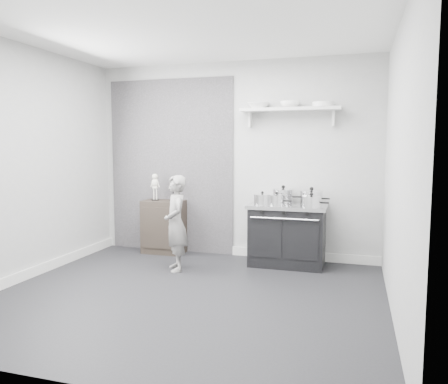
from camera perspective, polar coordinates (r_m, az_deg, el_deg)
The scene contains 16 objects.
ground at distance 4.67m, azimuth -4.93°, elevation -13.29°, with size 4.00×4.00×0.00m, color black.
room_shell at distance 4.58m, azimuth -5.46°, elevation 7.19°, with size 4.02×3.62×2.71m.
wall_shelf at distance 5.85m, azimuth 8.62°, elevation 10.52°, with size 1.30×0.26×0.24m.
stove at distance 5.74m, azimuth 8.27°, elevation -5.51°, with size 0.99×0.62×0.80m.
side_cabinet at distance 6.39m, azimuth -7.85°, elevation -4.51°, with size 0.59×0.34×0.76m, color black.
child at distance 5.44m, azimuth -6.30°, elevation -4.07°, with size 0.43×0.28×1.19m, color gray.
pot_front_left at distance 5.60m, azimuth 5.03°, elevation -0.96°, with size 0.30×0.22×0.17m.
pot_back_left at distance 5.82m, azimuth 7.73°, elevation -0.48°, with size 0.38×0.29×0.23m.
pot_back_right at distance 5.71m, azimuth 11.35°, elevation -0.70°, with size 0.38×0.29×0.23m.
pot_front_right at distance 5.43m, azimuth 11.35°, elevation -1.23°, with size 0.34×0.25×0.18m.
pot_front_center at distance 5.55m, azimuth 6.89°, elevation -1.03°, with size 0.29×0.21×0.17m.
skeleton_full at distance 6.36m, azimuth -8.99°, elevation 0.92°, with size 0.12×0.08×0.44m, color beige, non-canonical shape.
skeleton_torso at distance 6.24m, azimuth -6.68°, elevation 0.67°, with size 0.11×0.07×0.40m, color beige, non-canonical shape.
bowl_large at distance 5.92m, azimuth 4.51°, elevation 11.17°, with size 0.29×0.29×0.07m, color white.
bowl_small at distance 5.85m, azimuth 8.63°, elevation 11.23°, with size 0.26×0.26×0.08m, color white.
plate_stack at distance 5.80m, azimuth 12.82°, elevation 11.09°, with size 0.28×0.28×0.06m, color white.
Camera 1 is at (1.65, -4.09, 1.54)m, focal length 35.00 mm.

